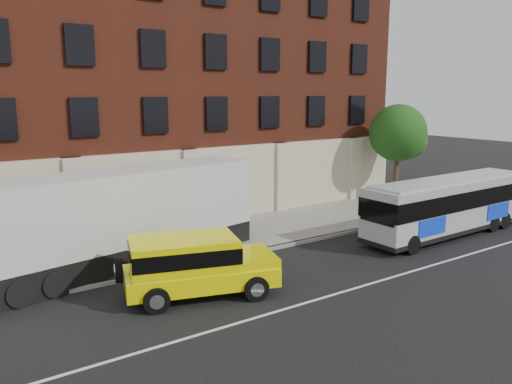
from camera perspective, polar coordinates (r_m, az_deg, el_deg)
ground at (r=18.42m, az=10.04°, el=-11.67°), size 120.00×120.00×0.00m
sidewalk at (r=25.22m, az=-4.39°, el=-5.04°), size 60.00×6.00×0.15m
kerb at (r=22.77m, az=-0.59°, el=-6.79°), size 60.00×0.25×0.15m
lane_line at (r=18.75m, az=8.96°, el=-11.20°), size 60.00×0.12×0.01m
building at (r=31.35m, az=-12.01°, el=11.81°), size 30.00×12.10×15.00m
sign_pole at (r=19.36m, az=-22.45°, el=-6.66°), size 0.30×0.20×2.50m
street_tree at (r=33.51m, az=15.67°, el=6.14°), size 3.60×3.60×6.20m
city_bus at (r=27.16m, az=20.80°, el=-1.26°), size 10.58×2.41×2.89m
yellow_suv at (r=18.10m, az=-7.01°, el=-7.84°), size 5.75×3.61×2.14m
shipping_container at (r=21.35m, az=-14.82°, el=-3.07°), size 12.28×4.50×4.01m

